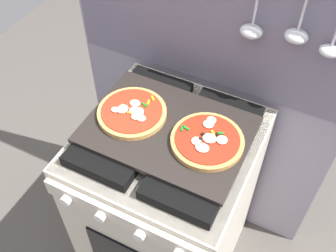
{
  "coord_description": "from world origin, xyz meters",
  "views": [
    {
      "loc": [
        0.39,
        -0.79,
        1.92
      ],
      "look_at": [
        0.0,
        0.0,
        0.93
      ],
      "focal_mm": 42.98,
      "sensor_mm": 36.0,
      "label": 1
    }
  ],
  "objects_px": {
    "baking_tray": "(168,130)",
    "pizza_left": "(132,113)",
    "stove": "(168,201)",
    "pizza_right": "(207,141)"
  },
  "relations": [
    {
      "from": "baking_tray",
      "to": "pizza_right",
      "type": "distance_m",
      "value": 0.14
    },
    {
      "from": "stove",
      "to": "pizza_right",
      "type": "distance_m",
      "value": 0.5
    },
    {
      "from": "stove",
      "to": "baking_tray",
      "type": "xyz_separation_m",
      "value": [
        0.0,
        0.0,
        0.46
      ]
    },
    {
      "from": "stove",
      "to": "pizza_left",
      "type": "relative_size",
      "value": 3.8
    },
    {
      "from": "baking_tray",
      "to": "pizza_left",
      "type": "height_order",
      "value": "pizza_left"
    },
    {
      "from": "pizza_left",
      "to": "pizza_right",
      "type": "height_order",
      "value": "pizza_right"
    },
    {
      "from": "baking_tray",
      "to": "pizza_left",
      "type": "bearing_deg",
      "value": -179.09
    },
    {
      "from": "stove",
      "to": "pizza_right",
      "type": "bearing_deg",
      "value": -0.95
    },
    {
      "from": "stove",
      "to": "baking_tray",
      "type": "relative_size",
      "value": 1.67
    },
    {
      "from": "stove",
      "to": "pizza_left",
      "type": "bearing_deg",
      "value": -179.78
    }
  ]
}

